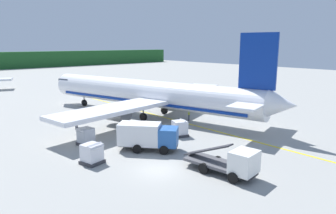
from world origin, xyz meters
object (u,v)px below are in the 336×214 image
Objects in this scene: cargo_container_mid at (180,128)px; cargo_container_far at (86,137)px; airliner_foreground at (149,94)px; crew_marshaller at (76,121)px; service_truck_baggage at (147,135)px; cargo_container_near at (92,154)px; service_truck_fuel at (232,163)px; crew_loader_left at (189,113)px.

cargo_container_mid reaches higher than cargo_container_far.
airliner_foreground is 23.45× the size of crew_marshaller.
service_truck_baggage is 2.87× the size of cargo_container_near.
cargo_container_mid is at bearing 12.91° from service_truck_baggage.
service_truck_fuel is 1.14× the size of service_truck_baggage.
crew_marshaller is at bearing 70.90° from cargo_container_near.
cargo_container_near is (-5.97, 0.46, -0.63)m from service_truck_baggage.
crew_loader_left is (17.87, 5.36, 0.13)m from cargo_container_near.
cargo_container_far is (-5.08, 15.30, -0.26)m from service_truck_fuel.
airliner_foreground reaches higher than cargo_container_far.
cargo_container_mid is at bearing 66.90° from service_truck_fuel.
crew_marshaller is (1.96, 6.38, 0.12)m from cargo_container_far.
airliner_foreground is at bearing -2.40° from crew_marshaller.
service_truck_fuel reaches higher than crew_marshaller.
crew_loader_left is at bearing 26.05° from service_truck_baggage.
cargo_container_mid reaches higher than crew_loader_left.
service_truck_baggage reaches higher than crew_marshaller.
crew_marshaller is at bearing 72.93° from cargo_container_far.
service_truck_baggage is 3.37× the size of crew_loader_left.
airliner_foreground is 6.74m from crew_loader_left.
service_truck_baggage is 6.02m from cargo_container_mid.
service_truck_fuel reaches higher than cargo_container_mid.
cargo_container_near is 5.65m from cargo_container_far.
cargo_container_near reaches higher than crew_loader_left.
cargo_container_far is (2.07, 5.25, -0.00)m from cargo_container_near.
service_truck_baggage is 2.67× the size of cargo_container_mid.
service_truck_fuel is 18.76m from crew_loader_left.
service_truck_fuel is 16.12m from cargo_container_far.
service_truck_baggage is (-9.39, -11.62, -1.84)m from airliner_foreground.
cargo_container_near reaches higher than crew_marshaller.
cargo_container_mid is 13.27m from crew_marshaller.
cargo_container_near is 1.17× the size of crew_loader_left.
service_truck_fuel is at bearing -71.62° from cargo_container_far.
airliner_foreground is at bearing 68.83° from service_truck_fuel.
crew_marshaller is at bearing 99.13° from service_truck_baggage.
service_truck_fuel is at bearing -111.17° from airliner_foreground.
service_truck_baggage reaches higher than crew_loader_left.
airliner_foreground is 6.90× the size of service_truck_baggage.
cargo_container_near is at bearing -175.75° from cargo_container_mid.
crew_loader_left is (10.72, 15.40, -0.12)m from service_truck_fuel.
service_truck_baggage reaches higher than cargo_container_near.
service_truck_baggage is 3.08× the size of cargo_container_far.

